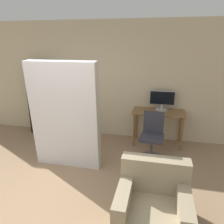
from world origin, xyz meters
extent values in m
cube|color=#C6B793|center=(0.00, 3.09, 1.35)|extent=(8.00, 0.06, 2.70)
cube|color=brown|center=(1.50, 2.78, 0.76)|extent=(1.13, 0.56, 0.03)
cylinder|color=brown|center=(1.00, 2.56, 0.37)|extent=(0.05, 0.05, 0.75)
cylinder|color=brown|center=(2.00, 2.56, 0.37)|extent=(0.05, 0.05, 0.75)
cylinder|color=brown|center=(1.00, 3.00, 0.37)|extent=(0.05, 0.05, 0.75)
cylinder|color=brown|center=(2.00, 3.00, 0.37)|extent=(0.05, 0.05, 0.75)
cylinder|color=#B7B7BC|center=(1.55, 2.91, 0.79)|extent=(0.26, 0.26, 0.02)
cylinder|color=#B7B7BC|center=(1.55, 2.91, 0.85)|extent=(0.04, 0.04, 0.11)
cube|color=#B7B7BC|center=(1.55, 2.92, 1.05)|extent=(0.55, 0.02, 0.31)
cube|color=black|center=(1.55, 2.91, 1.05)|extent=(0.52, 0.03, 0.28)
cylinder|color=#4C4C51|center=(1.40, 2.03, 0.01)|extent=(0.52, 0.52, 0.03)
cylinder|color=#4C4C51|center=(1.40, 2.03, 0.23)|extent=(0.05, 0.05, 0.41)
cube|color=#33333D|center=(1.40, 2.03, 0.46)|extent=(0.47, 0.47, 0.05)
cube|color=#33333D|center=(1.41, 2.23, 0.71)|extent=(0.40, 0.07, 0.45)
cube|color=#2D2319|center=(-1.65, 2.89, 0.85)|extent=(0.02, 0.34, 1.70)
cube|color=#2D2319|center=(-1.06, 2.89, 0.85)|extent=(0.02, 0.34, 1.70)
cube|color=#2D2319|center=(-1.36, 3.05, 0.85)|extent=(0.61, 0.02, 1.70)
cube|color=#2D2319|center=(-1.36, 2.89, 0.01)|extent=(0.57, 0.30, 0.02)
cube|color=#2D2319|center=(-1.36, 2.89, 0.43)|extent=(0.57, 0.30, 0.02)
cube|color=#2D2319|center=(-1.36, 2.89, 0.85)|extent=(0.57, 0.30, 0.02)
cube|color=#2D2319|center=(-1.36, 2.89, 1.27)|extent=(0.57, 0.30, 0.02)
cube|color=#2D2319|center=(-1.36, 2.89, 1.69)|extent=(0.57, 0.30, 0.02)
cube|color=silver|center=(-1.62, 2.89, 0.20)|extent=(0.03, 0.24, 0.36)
cube|color=brown|center=(-1.58, 2.89, 0.14)|extent=(0.03, 0.25, 0.25)
cube|color=#287A38|center=(-1.54, 2.92, 0.17)|extent=(0.03, 0.23, 0.31)
cube|color=#232328|center=(-1.50, 2.94, 0.15)|extent=(0.04, 0.19, 0.26)
cube|color=#232328|center=(-1.62, 2.85, 0.62)|extent=(0.02, 0.19, 0.37)
cube|color=red|center=(-1.59, 2.87, 0.57)|extent=(0.02, 0.23, 0.26)
cube|color=gold|center=(-1.56, 2.90, 0.56)|extent=(0.02, 0.22, 0.25)
cube|color=#1E4C9E|center=(-1.53, 2.95, 0.57)|extent=(0.03, 0.19, 0.27)
cube|color=gold|center=(-1.50, 2.91, 0.57)|extent=(0.03, 0.20, 0.25)
cube|color=gold|center=(-1.46, 2.90, 0.60)|extent=(0.04, 0.23, 0.31)
cube|color=teal|center=(-1.62, 2.90, 0.98)|extent=(0.03, 0.25, 0.24)
cube|color=#7A2D84|center=(-1.58, 2.88, 0.98)|extent=(0.04, 0.21, 0.25)
cube|color=brown|center=(-1.54, 2.87, 1.05)|extent=(0.03, 0.18, 0.37)
cube|color=brown|center=(-1.49, 2.88, 1.02)|extent=(0.03, 0.25, 0.32)
cube|color=#232328|center=(-1.45, 2.87, 1.02)|extent=(0.04, 0.18, 0.32)
cube|color=#287A38|center=(-1.42, 2.89, 1.02)|extent=(0.04, 0.20, 0.31)
cube|color=#7A2D84|center=(-1.62, 2.84, 1.45)|extent=(0.02, 0.20, 0.33)
cube|color=orange|center=(-1.59, 2.85, 1.42)|extent=(0.02, 0.21, 0.28)
cube|color=#287A38|center=(-1.56, 2.91, 1.46)|extent=(0.02, 0.23, 0.36)
cube|color=brown|center=(-1.53, 2.91, 1.42)|extent=(0.03, 0.25, 0.28)
cube|color=brown|center=(-1.49, 2.89, 1.43)|extent=(0.02, 0.22, 0.29)
cube|color=silver|center=(-0.11, 1.48, 0.97)|extent=(1.23, 0.32, 1.94)
cube|color=beige|center=(0.50, 1.48, 0.97)|extent=(0.01, 0.32, 1.91)
cube|color=gray|center=(1.50, 0.28, 0.20)|extent=(0.85, 0.80, 0.40)
cube|color=gray|center=(1.50, 0.58, 0.62)|extent=(0.85, 0.20, 0.45)
cube|color=gray|center=(1.16, 0.28, 0.50)|extent=(0.16, 0.80, 0.20)
cube|color=gray|center=(1.85, 0.28, 0.50)|extent=(0.16, 0.80, 0.20)
camera|label=1|loc=(1.49, -1.88, 2.23)|focal=35.00mm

